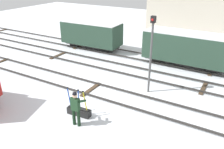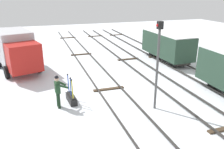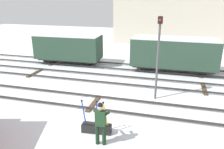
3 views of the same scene
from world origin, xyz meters
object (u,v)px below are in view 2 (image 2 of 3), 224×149
Objects in this scene: switch_lever_frame at (71,98)px; signal_post at (158,59)px; rail_worker at (58,90)px; freight_car_far_end at (167,45)px; delivery_truck at (17,50)px.

switch_lever_frame is 0.33× the size of signal_post.
signal_post is (1.67, 4.70, 1.69)m from rail_worker.
freight_car_far_end is at bearing 116.27° from switch_lever_frame.
signal_post is 9.26m from freight_car_far_end.
delivery_truck is at bearing -160.99° from switch_lever_frame.
signal_post is at bearing 22.79° from delivery_truck.
freight_car_far_end is (-5.93, 9.82, 0.40)m from rail_worker.
switch_lever_frame is at bearing -60.41° from freight_car_far_end.
rail_worker is 0.31× the size of delivery_truck.
signal_post reaches higher than switch_lever_frame.
freight_car_far_end is (1.10, 12.05, -0.25)m from delivery_truck.
delivery_truck is at bearing -96.79° from freight_car_far_end.
freight_car_far_end is (-5.52, 9.12, 1.15)m from switch_lever_frame.
switch_lever_frame is 1.11m from rail_worker.
rail_worker is 0.33× the size of freight_car_far_end.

